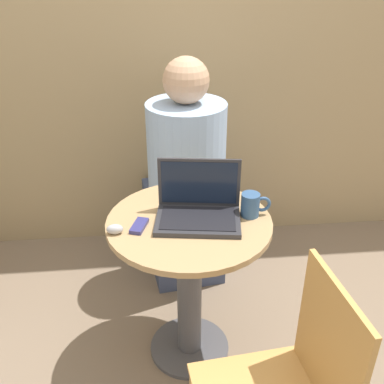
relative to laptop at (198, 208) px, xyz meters
name	(u,v)px	position (x,y,z in m)	size (l,w,h in m)	color
ground_plane	(190,348)	(-0.04, -0.01, -0.77)	(12.00, 12.00, 0.00)	#7F6B56
back_wall	(171,27)	(-0.04, 1.01, 0.53)	(7.00, 0.05, 2.60)	tan
round_table	(189,266)	(-0.04, -0.01, -0.28)	(0.67, 0.67, 0.72)	#4C4C51
laptop	(198,208)	(0.00, 0.00, 0.00)	(0.36, 0.27, 0.23)	#2D2D33
cell_phone	(139,226)	(-0.24, -0.05, -0.04)	(0.08, 0.11, 0.02)	navy
computer_mouse	(115,229)	(-0.33, -0.08, -0.03)	(0.06, 0.04, 0.04)	#B2B2B7
coffee_cup	(251,205)	(0.22, 0.00, 0.00)	(0.12, 0.08, 0.10)	#335684
person_seated	(184,191)	(-0.01, 0.61, -0.26)	(0.45, 0.64, 1.25)	#3D4766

